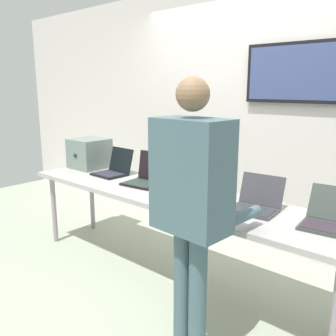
% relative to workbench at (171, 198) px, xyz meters
% --- Properties ---
extents(ground, '(8.00, 8.00, 0.04)m').
position_rel_workbench_xyz_m(ground, '(0.00, 0.00, -0.74)').
color(ground, '#9CA590').
extents(back_wall, '(8.00, 0.11, 2.71)m').
position_rel_workbench_xyz_m(back_wall, '(0.02, 1.13, 0.64)').
color(back_wall, silver).
rests_on(back_wall, ground).
extents(workbench, '(3.07, 0.70, 0.77)m').
position_rel_workbench_xyz_m(workbench, '(0.00, 0.00, 0.00)').
color(workbench, '#A8A4A1').
rests_on(workbench, ground).
extents(equipment_box, '(0.37, 0.37, 0.32)m').
position_rel_workbench_xyz_m(equipment_box, '(-1.30, 0.15, 0.21)').
color(equipment_box, slate).
rests_on(equipment_box, workbench).
extents(laptop_station_0, '(0.33, 0.33, 0.26)m').
position_rel_workbench_xyz_m(laptop_station_0, '(-0.86, 0.11, 0.11)').
color(laptop_station_0, black).
rests_on(laptop_station_0, workbench).
extents(laptop_station_1, '(0.36, 0.35, 0.28)m').
position_rel_workbench_xyz_m(laptop_station_1, '(-0.36, 0.08, 0.11)').
color(laptop_station_1, black).
rests_on(laptop_station_1, workbench).
extents(laptop_station_2, '(0.36, 0.31, 0.24)m').
position_rel_workbench_xyz_m(laptop_station_2, '(0.21, 0.11, 0.11)').
color(laptop_station_2, black).
rests_on(laptop_station_2, workbench).
extents(laptop_station_3, '(0.35, 0.34, 0.24)m').
position_rel_workbench_xyz_m(laptop_station_3, '(0.75, 0.07, 0.11)').
color(laptop_station_3, '#3C3C41').
rests_on(laptop_station_3, workbench).
extents(laptop_station_4, '(0.41, 0.39, 0.23)m').
position_rel_workbench_xyz_m(laptop_station_4, '(1.28, 0.10, 0.10)').
color(laptop_station_4, '#353C38').
rests_on(laptop_station_4, workbench).
extents(person, '(0.45, 0.60, 1.70)m').
position_rel_workbench_xyz_m(person, '(0.70, -0.62, 0.31)').
color(person, '#456068').
rests_on(person, ground).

